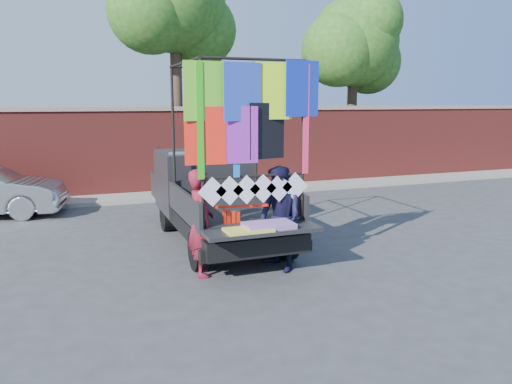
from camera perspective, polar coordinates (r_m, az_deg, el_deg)
name	(u,v)px	position (r m, az deg, el deg)	size (l,w,h in m)	color
ground	(222,263)	(8.77, -3.91, -8.07)	(90.00, 90.00, 0.00)	#38383A
brick_wall	(154,150)	(15.23, -11.63, 4.70)	(30.00, 0.45, 2.61)	maroon
curb	(159,196)	(14.73, -11.02, -0.45)	(30.00, 1.20, 0.12)	gray
tree_mid	(176,5)	(16.71, -9.18, 20.31)	(4.20, 3.30, 7.73)	#38281C
tree_right	(356,45)	(19.00, 11.32, 16.14)	(4.20, 3.30, 6.62)	#38281C
pickup_truck	(210,194)	(10.44, -5.29, -0.23)	(2.16, 5.42, 3.41)	black
woman	(201,223)	(7.99, -6.29, -3.50)	(0.63, 0.41, 1.72)	maroon
man	(280,219)	(8.19, 2.73, -3.09)	(0.84, 0.66, 1.73)	black
streamer_bundle	(235,218)	(8.01, -2.38, -2.97)	(0.90, 0.18, 0.63)	red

